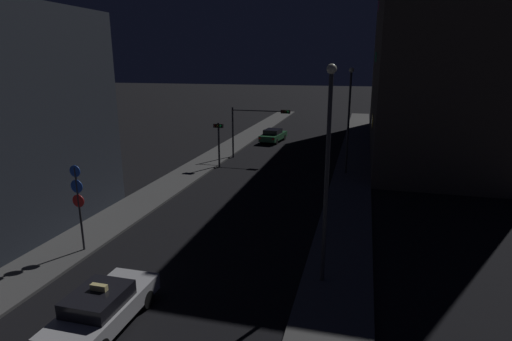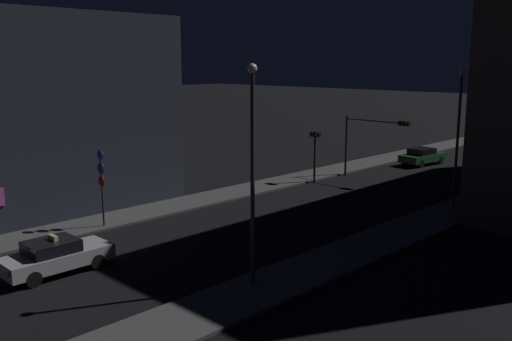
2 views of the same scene
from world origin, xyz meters
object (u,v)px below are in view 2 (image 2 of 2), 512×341
traffic_light_left_kerb (315,146)px  street_lamp_far_block (458,128)px  street_lamp_near_block (252,161)px  sign_pole_left (102,181)px  taxi (56,256)px  traffic_light_overhead (371,133)px  far_car (422,156)px

traffic_light_left_kerb → street_lamp_far_block: bearing=2.1°
street_lamp_near_block → sign_pole_left: bearing=-179.9°
taxi → traffic_light_overhead: size_ratio=0.84×
far_car → traffic_light_overhead: bearing=-88.2°
far_car → street_lamp_near_block: street_lamp_near_block is taller
traffic_light_left_kerb → sign_pole_left: bearing=-92.6°
traffic_light_overhead → traffic_light_left_kerb: (-2.20, -3.78, -0.74)m
traffic_light_left_kerb → street_lamp_near_block: 19.50m
far_car → street_lamp_near_block: bearing=-73.9°
far_car → sign_pole_left: size_ratio=1.15×
far_car → traffic_light_left_kerb: (-1.93, -12.11, 1.95)m
taxi → street_lamp_near_block: street_lamp_near_block is taller
sign_pole_left → street_lamp_near_block: size_ratio=0.48×
taxi → far_car: 33.32m
sign_pole_left → street_lamp_far_block: (11.04, 16.86, 2.24)m
traffic_light_overhead → street_lamp_far_block: 8.87m
street_lamp_near_block → street_lamp_far_block: size_ratio=1.05×
traffic_light_overhead → sign_pole_left: traffic_light_overhead is taller
taxi → street_lamp_far_block: street_lamp_far_block is taller
traffic_light_overhead → street_lamp_far_block: street_lamp_far_block is taller
traffic_light_left_kerb → sign_pole_left: 16.50m
taxi → traffic_light_overhead: bearing=93.0°
far_car → traffic_light_left_kerb: 12.41m
far_car → street_lamp_far_block: street_lamp_far_block is taller
taxi → traffic_light_left_kerb: bearing=99.4°
traffic_light_overhead → sign_pole_left: 20.49m
traffic_light_left_kerb → street_lamp_near_block: size_ratio=0.45×
street_lamp_far_block → far_car: bearing=125.5°
sign_pole_left → traffic_light_overhead: bearing=81.7°
taxi → street_lamp_far_block: (6.80, 21.55, 4.04)m
traffic_light_overhead → street_lamp_near_block: size_ratio=0.63×
traffic_light_left_kerb → street_lamp_near_block: bearing=-58.2°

